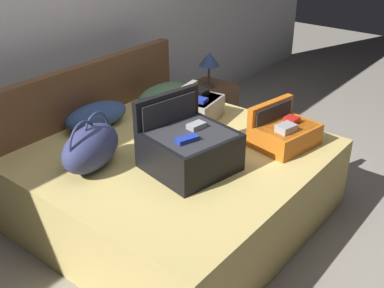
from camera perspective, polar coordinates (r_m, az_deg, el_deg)
The scene contains 12 objects.
ground_plane at distance 3.28m, azimuth 3.77°, elevation -11.26°, with size 12.00×12.00×0.00m, color gray.
back_wall at distance 3.81m, azimuth -17.08°, elevation 15.02°, with size 8.00×0.10×2.60m, color silver.
bed at distance 3.32m, azimuth -1.76°, elevation -4.98°, with size 1.81×1.73×0.53m, color tan.
headboard at distance 3.80m, azimuth -12.33°, elevation 2.42°, with size 1.85×0.08×0.96m, color brown.
hard_case_large at distance 2.93m, azimuth -0.37°, elevation -0.36°, with size 0.57×0.57×0.44m.
hard_case_medium at distance 3.29m, azimuth 11.06°, elevation 1.40°, with size 0.47×0.40×0.28m.
hard_case_small at distance 3.62m, azimuth 0.77°, elevation 4.53°, with size 0.38×0.34×0.24m.
duffel_bag at distance 3.00m, azimuth -12.08°, elevation -0.39°, with size 0.53×0.38×0.35m.
pillow_near_headboard at distance 3.87m, azimuth -3.36°, elevation 5.87°, with size 0.51×0.27×0.18m, color #4C724C.
pillow_center_head at distance 3.56m, azimuth -11.43°, elevation 3.36°, with size 0.50×0.25×0.18m, color navy.
nightstand at distance 4.49m, azimuth 1.97°, elevation 3.91°, with size 0.44×0.40×0.51m, color brown.
table_lamp at distance 4.31m, azimuth 2.08°, elevation 10.07°, with size 0.18×0.18×0.33m.
Camera 1 is at (-2.13, -1.42, 2.05)m, focal length 44.25 mm.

